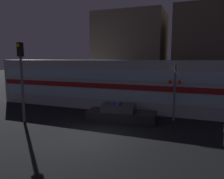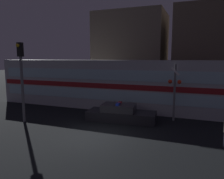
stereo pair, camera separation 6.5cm
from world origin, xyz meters
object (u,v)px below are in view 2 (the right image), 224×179
object	(u,v)px
train	(105,84)
crossing_signal_near	(175,89)
traffic_light_corner	(21,73)
police_car	(121,114)

from	to	relation	value
train	crossing_signal_near	bearing A→B (deg)	-21.24
traffic_light_corner	crossing_signal_near	bearing A→B (deg)	22.42
train	police_car	world-z (taller)	train
train	crossing_signal_near	xyz separation A→B (m)	(6.10, -2.37, 0.16)
train	traffic_light_corner	size ratio (longest dim) A/B	3.75
police_car	traffic_light_corner	world-z (taller)	traffic_light_corner
train	traffic_light_corner	distance (m)	7.12
police_car	crossing_signal_near	size ratio (longest dim) A/B	1.25
train	police_car	xyz separation A→B (m)	(2.73, -3.62, -1.58)
police_car	crossing_signal_near	distance (m)	3.99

